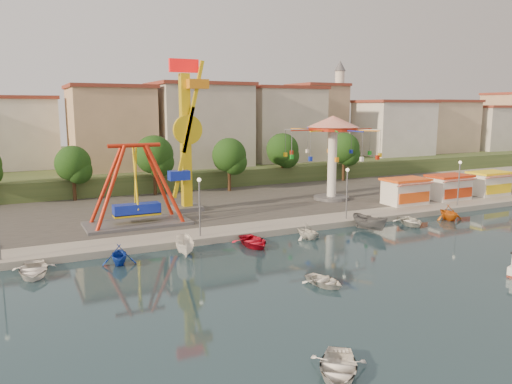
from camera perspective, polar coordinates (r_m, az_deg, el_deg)
ground at (r=38.09m, az=12.12°, el=-8.92°), size 200.00×200.00×0.00m
quay_deck at (r=93.71m, az=-11.99°, el=2.26°), size 200.00×100.00×0.60m
asphalt_pad at (r=63.46m, az=-4.82°, el=-0.73°), size 90.00×28.00×0.01m
hill_terrace at (r=98.40m, az=-12.74°, el=3.28°), size 200.00×60.00×3.00m
pirate_ship_ride at (r=49.75m, az=-13.56°, el=0.60°), size 10.00×5.00×8.00m
kamikaze_tower at (r=55.28m, az=-7.85°, el=6.04°), size 3.87×3.10×16.50m
wave_swinger at (r=62.38m, az=8.76°, el=6.04°), size 11.60×11.60×10.40m
booth_left at (r=61.95m, az=16.69°, el=0.11°), size 5.40×3.78×3.08m
booth_mid at (r=66.98m, az=21.19°, el=0.55°), size 5.40×3.78×3.08m
booth_right at (r=72.45m, az=25.09°, el=0.93°), size 5.40×3.78×3.08m
lamp_post_1 at (r=44.60m, az=-6.46°, el=-1.91°), size 0.14×0.14×5.00m
lamp_post_2 at (r=52.10m, az=10.33°, el=-0.34°), size 0.14×0.14×5.00m
lamp_post_3 at (r=62.86m, az=22.15°, el=0.80°), size 0.14×0.14×5.00m
tree_1 at (r=65.11m, az=-20.20°, el=3.06°), size 4.35×4.35×6.80m
tree_2 at (r=66.40m, az=-11.57°, el=4.20°), size 5.02×5.02×7.85m
tree_3 at (r=68.29m, az=-3.09°, el=4.22°), size 4.68×4.68×7.32m
tree_4 at (r=75.35m, az=3.04°, el=4.88°), size 4.86×4.86×7.60m
tree_5 at (r=79.22m, az=10.04°, el=4.95°), size 4.83×4.83×7.54m
building_1 at (r=79.71m, az=-25.30°, el=5.36°), size 12.33×9.01×8.63m
building_2 at (r=81.50m, az=-16.05°, el=6.90°), size 11.95×9.28×11.23m
building_3 at (r=82.12m, az=-6.05°, el=6.52°), size 12.59×10.50×9.20m
building_4 at (r=90.67m, az=1.26°, el=6.87°), size 10.75×9.23×9.24m
building_5 at (r=95.93m, az=8.91°, el=7.50°), size 12.77×10.96×11.21m
building_6 at (r=101.95m, az=14.92°, el=7.74°), size 8.23×8.98×12.36m
building_7 at (r=113.66m, az=17.79°, el=6.86°), size 11.59×10.93×8.76m
building_8 at (r=119.42m, az=24.89°, el=7.46°), size 12.84×9.28×12.58m
minaret at (r=100.97m, az=9.48°, el=9.83°), size 2.80×2.80×18.00m
rowboat_a at (r=34.77m, az=7.83°, el=-10.04°), size 2.83×3.52×0.65m
rowboat_b at (r=24.13m, az=9.32°, el=-19.22°), size 4.33×4.54×0.77m
moored_boat_0 at (r=39.70m, az=-24.12°, el=-8.13°), size 3.35×4.46×0.88m
moored_boat_1 at (r=40.19m, az=-15.38°, el=-6.90°), size 3.05×3.37×1.56m
moored_boat_2 at (r=41.44m, az=-8.09°, el=-6.17°), size 2.38×4.18×1.52m
moored_boat_3 at (r=43.76m, az=-0.30°, el=-5.66°), size 3.15×4.30×0.87m
moored_boat_4 at (r=46.29m, az=5.91°, el=-4.47°), size 3.00×3.28×1.47m
moored_boat_5 at (r=50.39m, az=12.90°, el=-3.42°), size 2.34×4.40×1.61m
moored_boat_6 at (r=53.93m, az=17.28°, el=-3.20°), size 3.84×4.59×0.82m
moored_boat_7 at (r=57.59m, az=21.17°, el=-2.17°), size 3.44×3.78×1.71m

